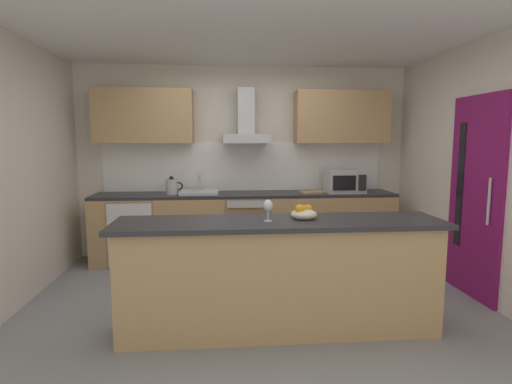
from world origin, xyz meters
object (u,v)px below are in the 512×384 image
Objects in this scene: microwave at (345,181)px; range_hood at (246,126)px; refrigerator at (135,231)px; wine_glass at (268,206)px; oven at (247,226)px; sink at (199,192)px; kettle at (172,186)px; fruit_bowl at (304,213)px; chopping_board at (313,192)px.

range_hood is (-1.31, 0.16, 0.74)m from microwave.
wine_glass is at bearing -54.88° from refrigerator.
range_hood is (0.00, 0.13, 1.33)m from oven.
range_hood is at bearing 90.00° from oven.
refrigerator is 1.70× the size of sink.
kettle is 0.40× the size of range_hood.
wine_glass reaches higher than fruit_bowl.
chopping_board is (0.88, -0.15, -0.88)m from range_hood.
microwave reaches higher than oven.
chopping_board is at bearing -1.32° from sink.
kettle is at bearing 123.09° from fruit_bowl.
chopping_board is at bearing -1.54° from oven.
range_hood is (0.98, 0.16, 0.78)m from kettle.
kettle is (0.50, -0.03, 0.58)m from refrigerator.
oven is at bearing 90.78° from wine_glass.
oven is at bearing -1.00° from sink.
oven is 2.15m from fruit_bowl.
sink is 2.27× the size of fruit_bowl.
microwave is at bearing 64.39° from fruit_bowl.
microwave reaches higher than wine_glass.
wine_glass is (1.50, -2.14, 0.65)m from refrigerator.
refrigerator is (-1.47, -0.00, -0.03)m from oven.
microwave is 1.47× the size of chopping_board.
microwave reaches higher than refrigerator.
refrigerator is 2.01m from range_hood.
kettle reaches higher than oven.
microwave is at bearing 0.15° from kettle.
oven is 1.12m from kettle.
range_hood is at bearing 98.86° from fruit_bowl.
microwave is 1.73× the size of kettle.
fruit_bowl is at bearing -104.93° from chopping_board.
chopping_board is (0.85, 2.12, -0.16)m from wine_glass.
sink is at bearing 106.97° from wine_glass.
range_hood is 3.27× the size of fruit_bowl.
oven is 1.11× the size of range_hood.
sink is at bearing 178.85° from microwave.
kettle is at bearing -170.51° from range_hood.
chopping_board is (-0.43, 0.00, -0.14)m from microwave.
chopping_board reaches higher than refrigerator.
kettle is at bearing -172.70° from sink.
fruit_bowl is (-0.97, -2.03, -0.06)m from microwave.
microwave is 0.69× the size of range_hood.
range_hood is at bearing 10.70° from sink.
sink is at bearing -169.30° from range_hood.
chopping_board reaches higher than oven.
fruit_bowl is 0.65× the size of chopping_board.
oven is at bearing 178.46° from chopping_board.
oven is 2.35× the size of chopping_board.
refrigerator is 0.76m from kettle.
fruit_bowl is 2.10m from chopping_board.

